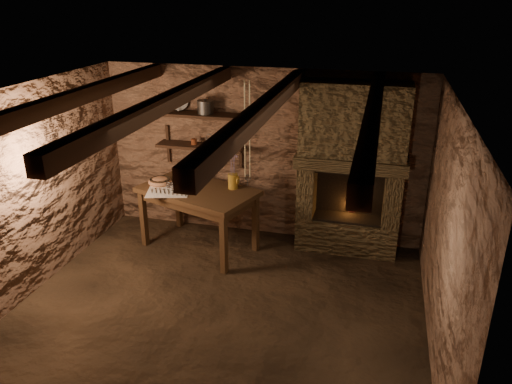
% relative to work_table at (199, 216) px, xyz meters
% --- Properties ---
extents(floor, '(4.50, 4.50, 0.00)m').
position_rel_work_table_xyz_m(floor, '(0.71, -1.30, -0.47)').
color(floor, black).
rests_on(floor, ground).
extents(back_wall, '(4.50, 0.04, 2.40)m').
position_rel_work_table_xyz_m(back_wall, '(0.71, 0.70, 0.73)').
color(back_wall, '#4C3123').
rests_on(back_wall, floor).
extents(front_wall, '(4.50, 0.04, 2.40)m').
position_rel_work_table_xyz_m(front_wall, '(0.71, -3.30, 0.73)').
color(front_wall, '#4C3123').
rests_on(front_wall, floor).
extents(left_wall, '(0.04, 4.00, 2.40)m').
position_rel_work_table_xyz_m(left_wall, '(-1.54, -1.30, 0.73)').
color(left_wall, '#4C3123').
rests_on(left_wall, floor).
extents(right_wall, '(0.04, 4.00, 2.40)m').
position_rel_work_table_xyz_m(right_wall, '(2.96, -1.30, 0.73)').
color(right_wall, '#4C3123').
rests_on(right_wall, floor).
extents(ceiling, '(4.50, 4.00, 0.04)m').
position_rel_work_table_xyz_m(ceiling, '(0.71, -1.30, 1.93)').
color(ceiling, black).
rests_on(ceiling, back_wall).
extents(beam_far_left, '(0.14, 3.95, 0.16)m').
position_rel_work_table_xyz_m(beam_far_left, '(-0.79, -1.30, 1.84)').
color(beam_far_left, black).
rests_on(beam_far_left, ceiling).
extents(beam_mid_left, '(0.14, 3.95, 0.16)m').
position_rel_work_table_xyz_m(beam_mid_left, '(0.21, -1.30, 1.84)').
color(beam_mid_left, black).
rests_on(beam_mid_left, ceiling).
extents(beam_mid_right, '(0.14, 3.95, 0.16)m').
position_rel_work_table_xyz_m(beam_mid_right, '(1.21, -1.30, 1.84)').
color(beam_mid_right, black).
rests_on(beam_mid_right, ceiling).
extents(beam_far_right, '(0.14, 3.95, 0.16)m').
position_rel_work_table_xyz_m(beam_far_right, '(2.21, -1.30, 1.84)').
color(beam_far_right, black).
rests_on(beam_far_right, ceiling).
extents(shelf_lower, '(1.25, 0.30, 0.04)m').
position_rel_work_table_xyz_m(shelf_lower, '(-0.14, 0.54, 0.83)').
color(shelf_lower, black).
rests_on(shelf_lower, back_wall).
extents(shelf_upper, '(1.25, 0.30, 0.04)m').
position_rel_work_table_xyz_m(shelf_upper, '(-0.14, 0.54, 1.28)').
color(shelf_upper, black).
rests_on(shelf_upper, back_wall).
extents(hearth, '(1.43, 0.51, 2.30)m').
position_rel_work_table_xyz_m(hearth, '(1.96, 0.46, 0.76)').
color(hearth, '#392E1C').
rests_on(hearth, floor).
extents(work_table, '(1.73, 1.32, 0.88)m').
position_rel_work_table_xyz_m(work_table, '(0.00, 0.00, 0.00)').
color(work_table, '#372313').
rests_on(work_table, floor).
extents(linen_cloth, '(0.64, 0.57, 0.01)m').
position_rel_work_table_xyz_m(linen_cloth, '(-0.34, -0.18, 0.41)').
color(linen_cloth, white).
rests_on(linen_cloth, work_table).
extents(pewter_cutlery_row, '(0.49, 0.29, 0.01)m').
position_rel_work_table_xyz_m(pewter_cutlery_row, '(-0.34, -0.20, 0.42)').
color(pewter_cutlery_row, gray).
rests_on(pewter_cutlery_row, linen_cloth).
extents(drinking_glasses, '(0.18, 0.05, 0.07)m').
position_rel_work_table_xyz_m(drinking_glasses, '(-0.32, -0.08, 0.45)').
color(drinking_glasses, silver).
rests_on(drinking_glasses, linen_cloth).
extents(stoneware_jug, '(0.17, 0.17, 0.46)m').
position_rel_work_table_xyz_m(stoneware_jug, '(0.45, 0.14, 0.60)').
color(stoneware_jug, '#A3781F').
rests_on(stoneware_jug, work_table).
extents(wooden_bowl, '(0.33, 0.33, 0.11)m').
position_rel_work_table_xyz_m(wooden_bowl, '(-0.56, 0.04, 0.44)').
color(wooden_bowl, '#A36A46').
rests_on(wooden_bowl, work_table).
extents(iron_stockpot, '(0.24, 0.24, 0.16)m').
position_rel_work_table_xyz_m(iron_stockpot, '(-0.04, 0.54, 1.38)').
color(iron_stockpot, '#2C2A27').
rests_on(iron_stockpot, shelf_upper).
extents(tin_pan, '(0.29, 0.19, 0.26)m').
position_rel_work_table_xyz_m(tin_pan, '(-0.47, 0.64, 1.43)').
color(tin_pan, '#AAA9A4').
rests_on(tin_pan, shelf_upper).
extents(small_kettle, '(0.17, 0.13, 0.16)m').
position_rel_work_table_xyz_m(small_kettle, '(0.00, 0.54, 0.90)').
color(small_kettle, '#AAA9A4').
rests_on(small_kettle, shelf_lower).
extents(rusty_tin, '(0.10, 0.10, 0.08)m').
position_rel_work_table_xyz_m(rusty_tin, '(-0.23, 0.54, 0.89)').
color(rusty_tin, '#572311').
rests_on(rusty_tin, shelf_lower).
extents(red_pot, '(0.20, 0.19, 0.54)m').
position_rel_work_table_xyz_m(red_pot, '(2.03, 0.42, 0.22)').
color(red_pot, maroon).
rests_on(red_pot, hearth).
extents(hanging_ropes, '(0.08, 0.08, 1.20)m').
position_rel_work_table_xyz_m(hanging_ropes, '(0.76, -0.25, 1.33)').
color(hanging_ropes, beige).
rests_on(hanging_ropes, ceiling).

